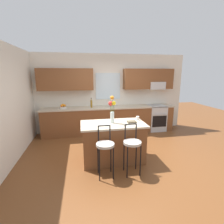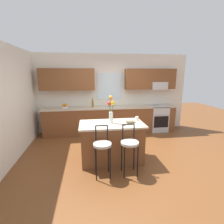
{
  "view_description": "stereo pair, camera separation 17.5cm",
  "coord_description": "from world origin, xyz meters",
  "views": [
    {
      "loc": [
        -0.95,
        -3.93,
        2.04
      ],
      "look_at": [
        -0.12,
        0.55,
        1.0
      ],
      "focal_mm": 27.17,
      "sensor_mm": 36.0,
      "label": 1
    },
    {
      "loc": [
        -0.78,
        -3.96,
        2.04
      ],
      "look_at": [
        -0.12,
        0.55,
        1.0
      ],
      "focal_mm": 27.17,
      "sensor_mm": 36.0,
      "label": 2
    }
  ],
  "objects": [
    {
      "name": "back_wall_assembly",
      "position": [
        0.03,
        1.98,
        1.51
      ],
      "size": [
        5.6,
        0.5,
        2.7
      ],
      "color": "silver",
      "rests_on": "ground"
    },
    {
      "name": "counter_run",
      "position": [
        0.0,
        1.7,
        0.47
      ],
      "size": [
        4.56,
        0.64,
        0.92
      ],
      "color": "brown",
      "rests_on": "ground"
    },
    {
      "name": "kitchen_island",
      "position": [
        -0.25,
        -0.26,
        0.46
      ],
      "size": [
        1.48,
        0.81,
        0.92
      ],
      "color": "brown",
      "rests_on": "ground"
    },
    {
      "name": "flower_vase",
      "position": [
        -0.26,
        -0.21,
        1.25
      ],
      "size": [
        0.16,
        0.16,
        0.64
      ],
      "color": "silver",
      "rests_on": "kitchen_island"
    },
    {
      "name": "ground_plane",
      "position": [
        0.0,
        0.0,
        0.0
      ],
      "size": [
        14.0,
        14.0,
        0.0
      ],
      "primitive_type": "plane",
      "color": "brown"
    },
    {
      "name": "bar_stool_near",
      "position": [
        -0.52,
        -0.88,
        0.64
      ],
      "size": [
        0.36,
        0.36,
        1.04
      ],
      "color": "black",
      "rests_on": "ground"
    },
    {
      "name": "bar_stool_middle",
      "position": [
        0.03,
        -0.88,
        0.64
      ],
      "size": [
        0.36,
        0.36,
        1.04
      ],
      "color": "black",
      "rests_on": "ground"
    },
    {
      "name": "bottle_olive_oil",
      "position": [
        -0.62,
        1.7,
        1.05
      ],
      "size": [
        0.06,
        0.06,
        0.32
      ],
      "color": "olive",
      "rests_on": "counter_run"
    },
    {
      "name": "mug_ceramic",
      "position": [
        0.4,
        -0.08,
        0.97
      ],
      "size": [
        0.08,
        0.08,
        0.09
      ],
      "primitive_type": "cylinder",
      "color": "silver",
      "rests_on": "kitchen_island"
    },
    {
      "name": "cookbook",
      "position": [
        0.19,
        -0.27,
        0.94
      ],
      "size": [
        0.2,
        0.15,
        0.03
      ],
      "primitive_type": "cube",
      "color": "brown",
      "rests_on": "kitchen_island"
    },
    {
      "name": "oven_range",
      "position": [
        1.72,
        1.68,
        0.46
      ],
      "size": [
        0.6,
        0.64,
        0.92
      ],
      "color": "#B7BABC",
      "rests_on": "ground"
    },
    {
      "name": "wall_left",
      "position": [
        -2.56,
        0.3,
        1.35
      ],
      "size": [
        0.12,
        4.6,
        2.7
      ],
      "primitive_type": "cube",
      "color": "silver",
      "rests_on": "ground"
    },
    {
      "name": "sink_faucet",
      "position": [
        0.05,
        1.84,
        1.06
      ],
      "size": [
        0.02,
        0.13,
        0.23
      ],
      "color": "#B7BABC",
      "rests_on": "counter_run"
    },
    {
      "name": "fruit_bowl_oranges",
      "position": [
        -1.54,
        1.7,
        0.98
      ],
      "size": [
        0.24,
        0.24,
        0.16
      ],
      "color": "silver",
      "rests_on": "counter_run"
    }
  ]
}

